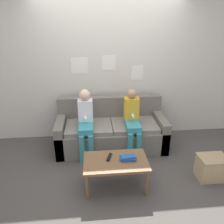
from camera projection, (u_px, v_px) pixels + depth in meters
The scene contains 9 objects.
ground_plane at pixel (114, 162), 3.55m from camera, with size 10.00×10.00×0.00m, color #4C4742.
wall_back at pixel (109, 69), 3.93m from camera, with size 8.00×0.06×2.60m.
couch at pixel (111, 132), 3.89m from camera, with size 1.88×0.77×0.85m.
coffee_table at pixel (116, 164), 2.93m from camera, with size 0.85×0.51×0.41m.
person_left at pixel (86, 120), 3.56m from camera, with size 0.24×0.54×1.11m.
person_right at pixel (132, 119), 3.63m from camera, with size 0.24×0.54×1.09m.
tv_remote at pixel (109, 157), 2.96m from camera, with size 0.09×0.17×0.02m.
book_stack at pixel (128, 158), 2.92m from camera, with size 0.22×0.14×0.06m.
storage_box at pixel (211, 168), 3.13m from camera, with size 0.40×0.30×0.36m.
Camera 1 is at (-0.31, -2.92, 2.16)m, focal length 35.00 mm.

